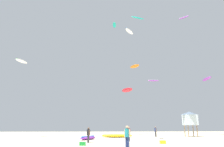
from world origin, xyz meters
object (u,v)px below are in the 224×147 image
object	(u,v)px
kite_aloft_2	(22,61)
kite_aloft_7	(184,18)
kite_grounded_mid	(117,136)
kite_aloft_0	(138,18)
person_right	(129,133)
kite_aloft_6	(207,79)
cooler_box	(83,144)
gear_bag	(163,142)
person_midground	(156,131)
kite_grounded_near	(88,138)
person_foreground	(127,135)
lifeguard_tower	(190,118)
kite_aloft_8	(153,81)
person_left	(88,134)
kite_aloft_1	(114,25)
kite_aloft_3	(127,90)
kite_aloft_5	(129,31)
kite_aloft_4	(135,66)

from	to	relation	value
kite_aloft_2	kite_aloft_7	size ratio (longest dim) A/B	1.25
kite_grounded_mid	kite_aloft_0	distance (m)	23.89
person_right	kite_aloft_6	bearing A→B (deg)	-150.16
person_right	kite_aloft_6	distance (m)	28.43
cooler_box	gear_bag	size ratio (longest dim) A/B	1.00
person_midground	kite_grounded_near	world-z (taller)	person_midground
person_foreground	kite_grounded_near	distance (m)	12.25
person_midground	lifeguard_tower	world-z (taller)	lifeguard_tower
person_foreground	kite_aloft_8	xyz separation A→B (m)	(8.37, 22.80, 9.41)
person_left	kite_aloft_1	size ratio (longest dim) A/B	0.56
kite_grounded_near	kite_aloft_3	world-z (taller)	kite_aloft_3
person_foreground	kite_aloft_3	distance (m)	28.11
person_left	kite_aloft_8	world-z (taller)	kite_aloft_8
kite_grounded_near	lifeguard_tower	world-z (taller)	lifeguard_tower
kite_aloft_5	kite_grounded_near	bearing A→B (deg)	166.30
lifeguard_tower	kite_aloft_1	distance (m)	27.07
person_midground	kite_aloft_3	bearing A→B (deg)	-76.82
lifeguard_tower	kite_aloft_6	world-z (taller)	kite_aloft_6
cooler_box	kite_aloft_1	bearing A→B (deg)	79.32
person_foreground	person_left	xyz separation A→B (m)	(-3.38, 6.02, -0.09)
kite_grounded_mid	kite_aloft_1	distance (m)	27.47
kite_aloft_0	kite_aloft_5	xyz separation A→B (m)	(-3.47, -11.13, -8.27)
lifeguard_tower	kite_aloft_6	size ratio (longest dim) A/B	0.95
kite_aloft_2	lifeguard_tower	bearing A→B (deg)	-0.13
kite_grounded_near	lifeguard_tower	size ratio (longest dim) A/B	0.99
person_left	kite_aloft_0	size ratio (longest dim) A/B	0.53
kite_aloft_4	kite_aloft_5	world-z (taller)	kite_aloft_5
kite_aloft_0	kite_aloft_6	distance (m)	19.84
person_midground	kite_aloft_0	bearing A→B (deg)	-63.07
person_foreground	cooler_box	size ratio (longest dim) A/B	3.13
person_foreground	kite_grounded_mid	world-z (taller)	person_foreground
kite_aloft_0	kite_aloft_1	distance (m)	8.51
cooler_box	gear_bag	xyz separation A→B (m)	(7.86, 1.51, 0.00)
lifeguard_tower	kite_aloft_4	xyz separation A→B (m)	(-7.73, 8.70, 11.49)
person_foreground	kite_aloft_4	bearing A→B (deg)	31.97
kite_aloft_2	kite_aloft_4	world-z (taller)	kite_aloft_4
lifeguard_tower	kite_aloft_0	xyz separation A→B (m)	(-7.83, 3.00, 20.15)
person_right	kite_aloft_6	world-z (taller)	kite_aloft_6
lifeguard_tower	person_right	bearing A→B (deg)	-139.43
kite_aloft_4	kite_aloft_8	size ratio (longest dim) A/B	1.28
kite_aloft_0	kite_aloft_5	distance (m)	14.29
person_foreground	person_left	world-z (taller)	person_foreground
kite_grounded_near	kite_aloft_1	size ratio (longest dim) A/B	1.44
person_midground	kite_aloft_8	world-z (taller)	kite_aloft_8
kite_aloft_3	kite_aloft_4	bearing A→B (deg)	14.46
cooler_box	kite_aloft_5	xyz separation A→B (m)	(5.65, 7.63, 14.78)
person_left	kite_aloft_3	bearing A→B (deg)	-133.58
kite_aloft_4	person_left	bearing A→B (deg)	-112.76
person_right	kite_aloft_0	world-z (taller)	kite_aloft_0
kite_grounded_mid	kite_grounded_near	bearing A→B (deg)	-129.93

